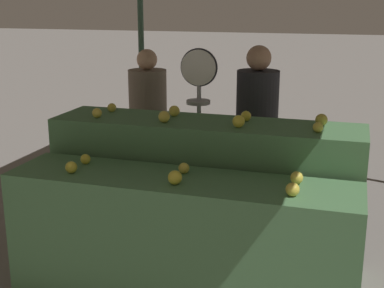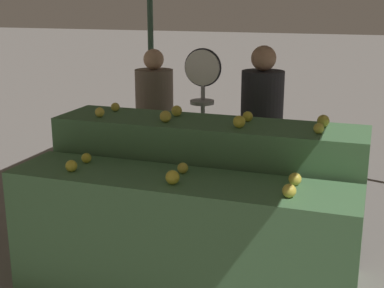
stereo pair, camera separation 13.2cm
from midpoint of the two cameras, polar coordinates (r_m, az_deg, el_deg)
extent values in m
cylinder|color=#33513D|center=(6.65, -5.95, 7.99)|extent=(0.07, 0.07, 2.36)
cube|color=#4C7A4C|center=(3.59, -2.33, -10.48)|extent=(2.29, 0.55, 0.90)
cube|color=#4C7A4C|center=(4.07, 0.46, -5.44)|extent=(2.29, 0.55, 1.14)
sphere|color=gold|center=(3.62, -13.77, -2.43)|extent=(0.08, 0.08, 0.08)
sphere|color=gold|center=(3.30, -2.98, -3.60)|extent=(0.09, 0.09, 0.09)
sphere|color=yellow|center=(3.15, 9.50, -4.81)|extent=(0.08, 0.08, 0.08)
sphere|color=gold|center=(3.79, -12.28, -1.60)|extent=(0.07, 0.07, 0.07)
sphere|color=gold|center=(3.51, -1.95, -2.60)|extent=(0.07, 0.07, 0.07)
sphere|color=yellow|center=(3.36, 10.01, -3.57)|extent=(0.08, 0.08, 0.08)
sphere|color=yellow|center=(4.10, -11.01, 3.27)|extent=(0.07, 0.07, 0.07)
sphere|color=gold|center=(3.87, -3.97, 2.92)|extent=(0.09, 0.09, 0.09)
sphere|color=gold|center=(3.72, 3.98, 2.42)|extent=(0.09, 0.09, 0.09)
sphere|color=gold|center=(3.66, 12.29, 1.75)|extent=(0.07, 0.07, 0.07)
sphere|color=yellow|center=(4.29, -9.42, 3.85)|extent=(0.07, 0.07, 0.07)
sphere|color=yellow|center=(4.08, -2.82, 3.54)|extent=(0.08, 0.08, 0.08)
sphere|color=gold|center=(3.92, 4.82, 2.98)|extent=(0.08, 0.08, 0.08)
sphere|color=gold|center=(3.86, 12.69, 2.53)|extent=(0.09, 0.09, 0.09)
cylinder|color=#99999E|center=(4.56, -0.09, -0.80)|extent=(0.04, 0.04, 1.49)
cylinder|color=black|center=(4.42, -0.12, 8.17)|extent=(0.31, 0.01, 0.31)
cylinder|color=silver|center=(4.40, -0.17, 8.15)|extent=(0.29, 0.02, 0.29)
cylinder|color=#99999E|center=(4.43, -0.17, 5.38)|extent=(0.01, 0.01, 0.14)
cylinder|color=#99999E|center=(4.44, -0.17, 4.49)|extent=(0.20, 0.20, 0.03)
cube|color=#2D2D38|center=(4.86, 5.93, -4.42)|extent=(0.30, 0.22, 0.76)
cylinder|color=#232328|center=(4.67, 6.17, 3.79)|extent=(0.43, 0.43, 0.66)
sphere|color=tan|center=(4.61, 6.33, 9.11)|extent=(0.21, 0.21, 0.21)
cube|color=#2D2D38|center=(5.51, -5.26, -2.25)|extent=(0.32, 0.26, 0.71)
cylinder|color=#756656|center=(5.35, -5.44, 4.58)|extent=(0.48, 0.48, 0.62)
sphere|color=tan|center=(5.29, -5.55, 8.96)|extent=(0.20, 0.20, 0.20)
camera|label=1|loc=(0.07, -91.03, -0.28)|focal=50.00mm
camera|label=2|loc=(0.07, 88.97, 0.28)|focal=50.00mm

